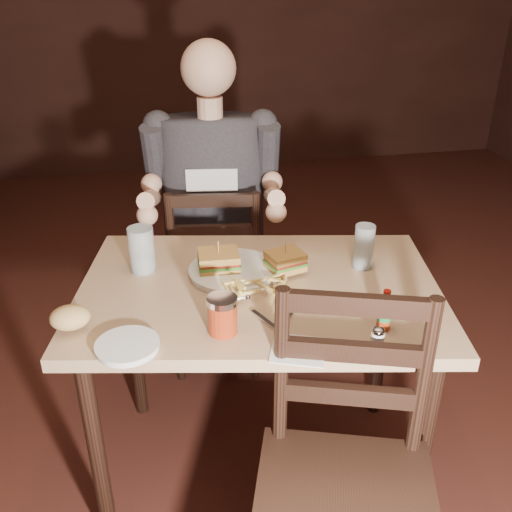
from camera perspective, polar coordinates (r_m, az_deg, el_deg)
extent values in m
plane|color=black|center=(2.30, 2.39, -19.20)|extent=(7.00, 7.00, 0.00)
plane|color=#391F19|center=(5.06, -7.61, 23.97)|extent=(6.00, 0.00, 6.00)
cube|color=tan|center=(1.79, 0.32, -3.58)|extent=(1.24, 0.95, 0.04)
cylinder|color=black|center=(1.85, -15.59, -18.60)|extent=(0.05, 0.05, 0.73)
cylinder|color=black|center=(2.29, -12.07, -8.01)|extent=(0.05, 0.05, 0.73)
cylinder|color=black|center=(1.86, 16.27, -18.43)|extent=(0.05, 0.05, 0.73)
cylinder|color=black|center=(2.30, 12.47, -7.92)|extent=(0.05, 0.05, 0.73)
cylinder|color=white|center=(1.84, -2.24, -1.59)|extent=(0.33, 0.33, 0.02)
ellipsoid|color=maroon|center=(1.82, 3.23, -1.50)|extent=(0.06, 0.06, 0.01)
cylinder|color=silver|center=(1.86, -11.34, 0.61)|extent=(0.10, 0.10, 0.15)
cylinder|color=silver|center=(1.88, 10.74, 0.91)|extent=(0.08, 0.08, 0.15)
cube|color=white|center=(1.50, 4.25, -9.35)|extent=(0.18, 0.17, 0.00)
cube|color=silver|center=(1.57, 1.96, -7.18)|extent=(0.10, 0.20, 0.01)
cube|color=silver|center=(1.61, 3.15, -6.34)|extent=(0.10, 0.13, 0.00)
cylinder|color=white|center=(1.54, -12.74, -8.87)|extent=(0.19, 0.19, 0.01)
ellipsoid|color=tan|center=(1.62, -18.11, -5.87)|extent=(0.12, 0.11, 0.06)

